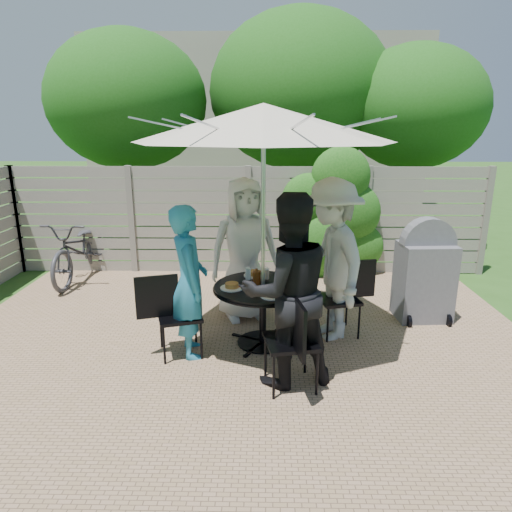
{
  "coord_description": "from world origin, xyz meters",
  "views": [
    {
      "loc": [
        0.27,
        -4.63,
        2.46
      ],
      "look_at": [
        0.18,
        0.45,
        1.02
      ],
      "focal_mm": 32.0,
      "sensor_mm": 36.0,
      "label": 1
    }
  ],
  "objects_px": {
    "chair_front": "(291,360)",
    "bbq_grill": "(424,274)",
    "person_back": "(245,250)",
    "patio_table": "(263,304)",
    "glass_right": "(282,275)",
    "chair_back": "(243,294)",
    "person_front": "(288,292)",
    "plate_front": "(272,294)",
    "umbrella": "(264,123)",
    "chair_right": "(339,313)",
    "plate_back": "(254,274)",
    "syrup_jug": "(257,278)",
    "plate_left": "(232,286)",
    "person_left": "(189,282)",
    "chair_left": "(179,331)",
    "glass_back": "(248,274)",
    "bicycle": "(80,249)",
    "coffee_cup": "(266,274)",
    "person_right": "(331,261)",
    "plate_right": "(293,281)",
    "glass_front": "(279,286)"
  },
  "relations": [
    {
      "from": "chair_front",
      "to": "bbq_grill",
      "type": "bearing_deg",
      "value": -57.33
    },
    {
      "from": "person_back",
      "to": "patio_table",
      "type": "bearing_deg",
      "value": -90.0
    },
    {
      "from": "glass_right",
      "to": "bbq_grill",
      "type": "distance_m",
      "value": 1.98
    },
    {
      "from": "chair_back",
      "to": "person_front",
      "type": "bearing_deg",
      "value": 4.83
    },
    {
      "from": "bbq_grill",
      "to": "plate_front",
      "type": "bearing_deg",
      "value": -154.09
    },
    {
      "from": "umbrella",
      "to": "plate_front",
      "type": "xyz_separation_m",
      "value": [
        0.1,
        -0.34,
        -1.75
      ]
    },
    {
      "from": "chair_right",
      "to": "plate_back",
      "type": "relative_size",
      "value": 3.62
    },
    {
      "from": "person_back",
      "to": "syrup_jug",
      "type": "distance_m",
      "value": 0.79
    },
    {
      "from": "plate_left",
      "to": "person_left",
      "type": "bearing_deg",
      "value": -163.33
    },
    {
      "from": "chair_left",
      "to": "syrup_jug",
      "type": "xyz_separation_m",
      "value": [
        0.85,
        0.31,
        0.52
      ]
    },
    {
      "from": "chair_right",
      "to": "syrup_jug",
      "type": "xyz_separation_m",
      "value": [
        -1.0,
        -0.25,
        0.53
      ]
    },
    {
      "from": "glass_back",
      "to": "bicycle",
      "type": "height_order",
      "value": "bicycle"
    },
    {
      "from": "umbrella",
      "to": "chair_back",
      "type": "height_order",
      "value": "umbrella"
    },
    {
      "from": "person_back",
      "to": "chair_left",
      "type": "height_order",
      "value": "person_back"
    },
    {
      "from": "plate_back",
      "to": "coffee_cup",
      "type": "relative_size",
      "value": 2.17
    },
    {
      "from": "chair_front",
      "to": "chair_back",
      "type": "bearing_deg",
      "value": 6.03
    },
    {
      "from": "bicycle",
      "to": "umbrella",
      "type": "bearing_deg",
      "value": -36.18
    },
    {
      "from": "chair_back",
      "to": "chair_left",
      "type": "relative_size",
      "value": 0.97
    },
    {
      "from": "person_right",
      "to": "bbq_grill",
      "type": "distance_m",
      "value": 1.45
    },
    {
      "from": "plate_right",
      "to": "glass_front",
      "type": "distance_m",
      "value": 0.37
    },
    {
      "from": "chair_back",
      "to": "plate_front",
      "type": "bearing_deg",
      "value": 4.82
    },
    {
      "from": "glass_back",
      "to": "person_back",
      "type": "bearing_deg",
      "value": 96.25
    },
    {
      "from": "person_back",
      "to": "chair_front",
      "type": "bearing_deg",
      "value": -90.06
    },
    {
      "from": "glass_right",
      "to": "syrup_jug",
      "type": "distance_m",
      "value": 0.32
    },
    {
      "from": "patio_table",
      "to": "syrup_jug",
      "type": "distance_m",
      "value": 0.31
    },
    {
      "from": "person_left",
      "to": "plate_left",
      "type": "xyz_separation_m",
      "value": [
        0.45,
        0.13,
        -0.09
      ]
    },
    {
      "from": "glass_back",
      "to": "bbq_grill",
      "type": "bearing_deg",
      "value": 13.98
    },
    {
      "from": "plate_left",
      "to": "person_right",
      "type": "bearing_deg",
      "value": 16.67
    },
    {
      "from": "plate_back",
      "to": "person_back",
      "type": "bearing_deg",
      "value": 106.67
    },
    {
      "from": "bbq_grill",
      "to": "chair_left",
      "type": "bearing_deg",
      "value": -164.27
    },
    {
      "from": "chair_back",
      "to": "person_front",
      "type": "height_order",
      "value": "person_front"
    },
    {
      "from": "patio_table",
      "to": "glass_right",
      "type": "xyz_separation_m",
      "value": [
        0.22,
        0.17,
        0.29
      ]
    },
    {
      "from": "umbrella",
      "to": "person_back",
      "type": "xyz_separation_m",
      "value": [
        -0.24,
        0.8,
        -1.57
      ]
    },
    {
      "from": "glass_front",
      "to": "plate_right",
      "type": "bearing_deg",
      "value": 62.17
    },
    {
      "from": "chair_right",
      "to": "plate_back",
      "type": "bearing_deg",
      "value": -15.97
    },
    {
      "from": "person_back",
      "to": "bicycle",
      "type": "xyz_separation_m",
      "value": [
        -2.8,
        1.56,
        -0.42
      ]
    },
    {
      "from": "glass_front",
      "to": "bicycle",
      "type": "distance_m",
      "value": 4.13
    },
    {
      "from": "chair_front",
      "to": "glass_front",
      "type": "relative_size",
      "value": 7.1
    },
    {
      "from": "person_right",
      "to": "glass_right",
      "type": "relative_size",
      "value": 13.73
    },
    {
      "from": "person_left",
      "to": "person_back",
      "type": "bearing_deg",
      "value": -45.0
    },
    {
      "from": "umbrella",
      "to": "chair_left",
      "type": "relative_size",
      "value": 3.64
    },
    {
      "from": "person_right",
      "to": "glass_back",
      "type": "height_order",
      "value": "person_right"
    },
    {
      "from": "plate_front",
      "to": "glass_back",
      "type": "bearing_deg",
      "value": 116.28
    },
    {
      "from": "patio_table",
      "to": "chair_right",
      "type": "bearing_deg",
      "value": 16.6
    },
    {
      "from": "chair_left",
      "to": "person_left",
      "type": "height_order",
      "value": "person_left"
    },
    {
      "from": "syrup_jug",
      "to": "bbq_grill",
      "type": "relative_size",
      "value": 0.12
    },
    {
      "from": "chair_right",
      "to": "coffee_cup",
      "type": "xyz_separation_m",
      "value": [
        -0.89,
        -0.04,
        0.51
      ]
    },
    {
      "from": "coffee_cup",
      "to": "person_front",
      "type": "bearing_deg",
      "value": -78.77
    },
    {
      "from": "person_front",
      "to": "bicycle",
      "type": "relative_size",
      "value": 0.97
    },
    {
      "from": "patio_table",
      "to": "plate_left",
      "type": "bearing_deg",
      "value": -163.33
    }
  ]
}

